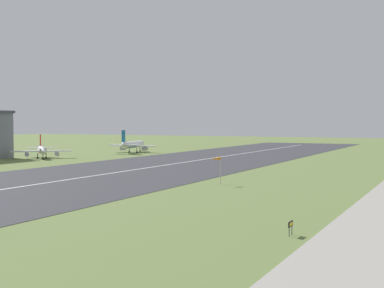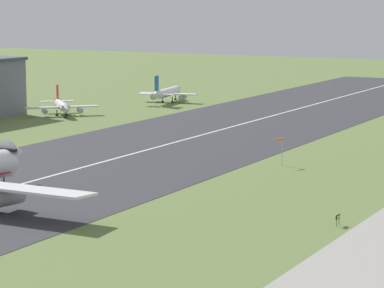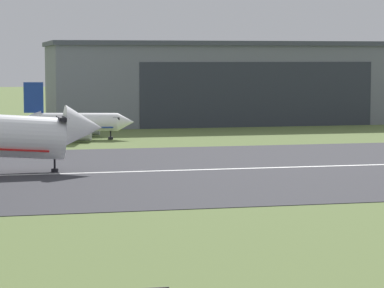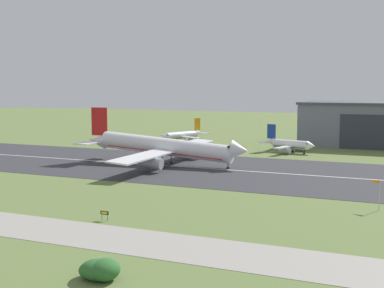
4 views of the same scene
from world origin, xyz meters
name	(u,v)px [view 4 (image 4 of 4)]	position (x,y,z in m)	size (l,w,h in m)	color
ground_plane	(182,212)	(0.00, 48.91, 0.00)	(725.41, 725.41, 0.00)	olive
runway_strip	(261,172)	(0.00, 97.82, 0.03)	(485.41, 54.23, 0.06)	#333338
runway_centreline	(261,172)	(0.00, 97.82, 0.07)	(436.87, 0.70, 0.01)	silver
taxiway_road	(127,240)	(0.00, 29.87, 0.03)	(364.06, 12.01, 0.05)	gray
airplane_landing	(165,147)	(-28.97, 99.29, 5.09)	(50.52, 58.91, 16.10)	white
airplane_parked_west	(290,145)	(-3.09, 141.84, 2.77)	(19.50, 20.66, 9.35)	white
airplane_parked_east	(182,135)	(-49.26, 154.26, 3.08)	(20.79, 22.46, 9.51)	silver
shrub_clump	(99,270)	(5.29, 14.77, 1.19)	(5.13, 4.00, 2.61)	#2D662D
windsock_pole	(374,182)	(30.95, 65.29, 5.00)	(2.58, 1.66, 5.57)	#B7B7BC
runway_sign	(105,214)	(-9.38, 38.30, 1.21)	(1.54, 0.13, 1.64)	#4C4C51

